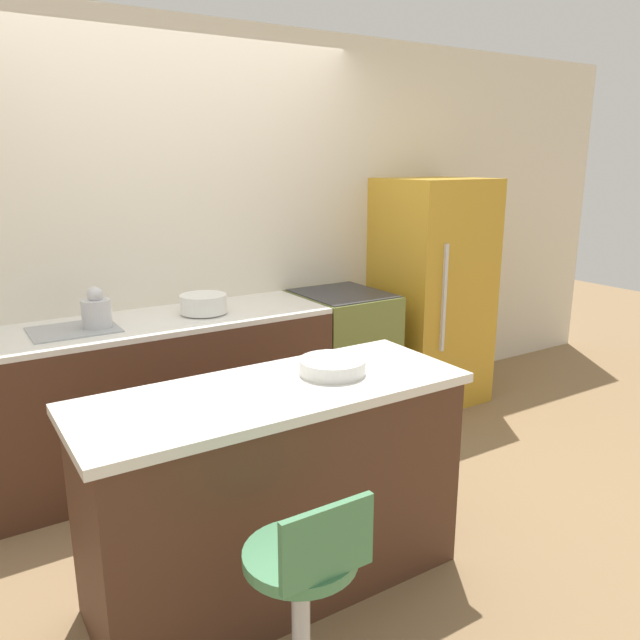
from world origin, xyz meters
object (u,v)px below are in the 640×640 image
Objects in this scene: stool_chair at (304,605)px; kettle at (96,311)px; mixing_bowl at (204,304)px; oven_range at (342,357)px; refrigerator at (431,292)px.

stool_chair is 3.83× the size of kettle.
oven_range is at bearing 1.19° from mixing_bowl.
refrigerator is at bearing 40.51° from stool_chair.
kettle is (-1.61, -0.02, 0.55)m from oven_range.
oven_range is 3.35× the size of mixing_bowl.
refrigerator is at bearing 0.40° from mixing_bowl.
stool_chair is at bearing -139.49° from refrigerator.
stool_chair is 2.06m from mixing_bowl.
kettle reaches higher than oven_range.
refrigerator reaches higher than oven_range.
oven_range is 2.44m from stool_chair.
oven_range is at bearing 179.39° from refrigerator.
mixing_bowl is (0.61, 0.00, -0.04)m from kettle.
kettle is at bearing -179.26° from oven_range.
refrigerator is (0.79, -0.01, 0.37)m from oven_range.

